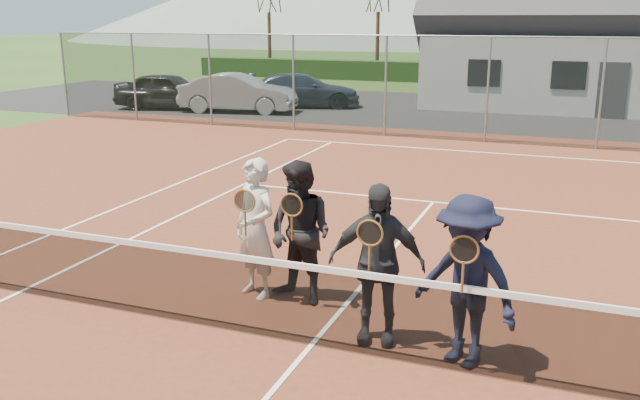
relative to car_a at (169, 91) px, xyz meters
The scene contains 15 objects.
ground 13.17m from the car_a, 14.71° to the left, with size 220.00×220.00×0.00m, color #294619.
court_surface 20.97m from the car_a, 52.65° to the right, with size 30.00×30.00×0.02m, color #562819.
tarmac_carpark 9.36m from the car_a, 20.95° to the left, with size 40.00×12.00×0.01m, color black.
hedge_row 19.92m from the car_a, 50.34° to the left, with size 40.00×1.20×1.10m, color black.
car_a is the anchor object (origin of this frame).
car_b 2.99m from the car_a, ahead, with size 1.54×4.42×1.46m, color #9CA0A4.
car_c 5.30m from the car_a, 28.26° to the left, with size 1.88×4.62×1.34m, color #1A2535.
court_markings 20.97m from the car_a, 52.65° to the right, with size 11.03×23.83×0.01m.
tennis_net 20.96m from the car_a, 52.65° to the right, with size 11.68×0.08×1.10m.
perimeter_fence 13.13m from the car_a, 13.97° to the right, with size 30.07×0.07×3.02m.
clubhouse 18.55m from the car_a, 23.69° to the left, with size 15.60×8.20×7.70m.
player_a 19.41m from the car_a, 53.54° to the right, with size 0.78×0.67×1.80m.
player_b 19.75m from the car_a, 52.07° to the right, with size 1.03×0.90×1.80m.
player_c 21.03m from the car_a, 50.70° to the right, with size 1.11×0.61×1.80m.
player_d 21.81m from the car_a, 48.96° to the right, with size 1.33×1.08×1.80m.
Camera 1 is at (2.51, -6.26, 3.49)m, focal length 38.00 mm.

